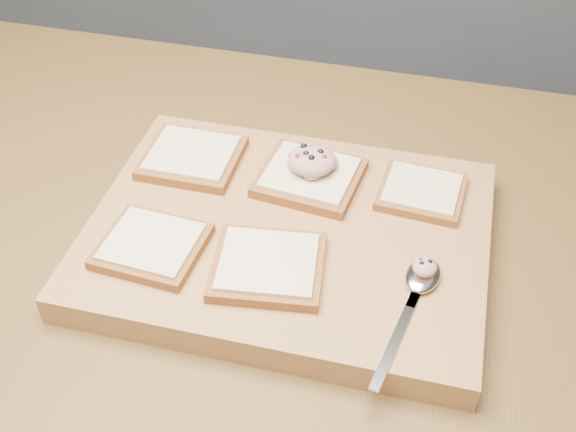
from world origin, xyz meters
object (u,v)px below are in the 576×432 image
bread_far_center (310,177)px  tuna_salad_dollop (311,160)px  cutting_board (288,237)px  spoon (419,284)px

bread_far_center → tuna_salad_dollop: size_ratio=2.20×
cutting_board → tuna_salad_dollop: (0.01, 0.10, 0.05)m
bread_far_center → cutting_board: bearing=-94.4°
cutting_board → tuna_salad_dollop: bearing=85.4°
spoon → tuna_salad_dollop: bearing=135.7°
cutting_board → bread_far_center: size_ratio=3.47×
bread_far_center → spoon: (0.16, -0.15, -0.00)m
bread_far_center → spoon: bread_far_center is taller
cutting_board → tuna_salad_dollop: tuna_salad_dollop is taller
cutting_board → spoon: spoon is taller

